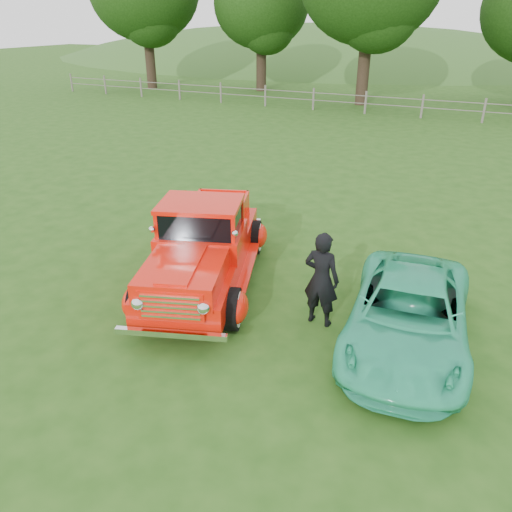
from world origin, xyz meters
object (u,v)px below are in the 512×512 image
at_px(red_pickup, 203,248).
at_px(teal_sedan, 408,315).
at_px(man, 321,279).
at_px(tree_mid_west, 261,4).

xyz_separation_m(red_pickup, teal_sedan, (4.06, -0.41, -0.23)).
bearing_deg(man, red_pickup, -4.10).
height_order(tree_mid_west, teal_sedan, tree_mid_west).
distance_m(tree_mid_west, teal_sedan, 31.02).
bearing_deg(teal_sedan, tree_mid_west, 113.64).
bearing_deg(teal_sedan, man, 173.81).
bearing_deg(man, teal_sedan, -176.53).
xyz_separation_m(teal_sedan, man, (-1.50, 0.02, 0.30)).
bearing_deg(tree_mid_west, teal_sedan, -61.07).
bearing_deg(teal_sedan, red_pickup, 169.01).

